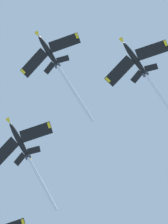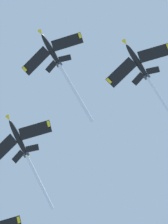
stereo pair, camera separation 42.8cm
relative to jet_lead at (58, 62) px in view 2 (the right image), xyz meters
The scene contains 3 objects.
jet_lead is the anchor object (origin of this frame).
jet_left_wing 25.05m from the jet_lead, 29.03° to the right, with size 28.84×19.54×16.43m.
jet_right_wing 26.51m from the jet_lead, 76.51° to the left, with size 25.51×18.94×14.35m.
Camera 2 is at (7.50, 9.32, 1.87)m, focal length 83.12 mm.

